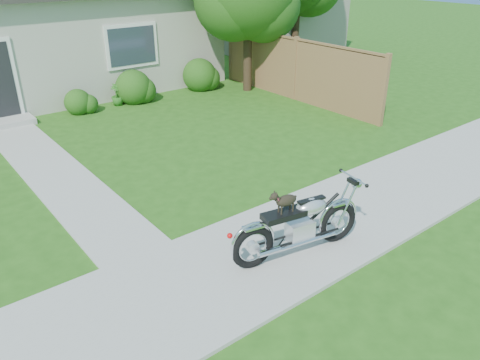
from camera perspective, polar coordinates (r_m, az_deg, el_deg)
name	(u,v)px	position (r m, az deg, el deg)	size (l,w,h in m)	color
ground	(260,253)	(7.25, 2.46, -8.93)	(80.00, 80.00, 0.00)	#235114
sidewalk	(260,252)	(7.24, 2.46, -8.80)	(24.00, 2.20, 0.04)	#9E9B93
walkway	(52,170)	(10.62, -21.94, 1.08)	(1.20, 8.00, 0.03)	#9E9B93
house	(14,23)	(17.05, -25.88, 16.84)	(12.60, 7.03, 4.50)	#BBB6A9
fence	(295,69)	(14.81, 6.75, 13.30)	(0.12, 6.62, 1.90)	olive
shrub_row	(83,97)	(14.24, -18.55, 9.53)	(10.90, 1.12, 1.12)	#234C14
potted_plant_right	(117,94)	(14.68, -14.75, 10.06)	(0.37, 0.37, 0.66)	#26621B
motorcycle_with_dog	(300,224)	(6.99, 7.35, -5.35)	(2.21, 0.74, 1.13)	black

